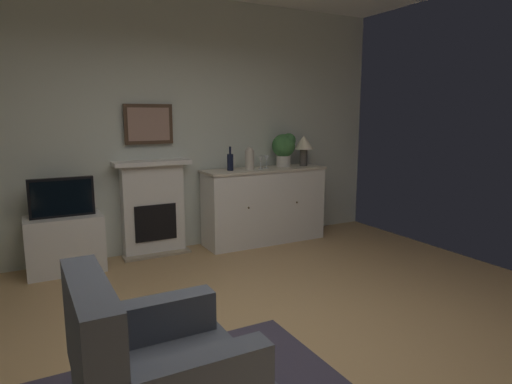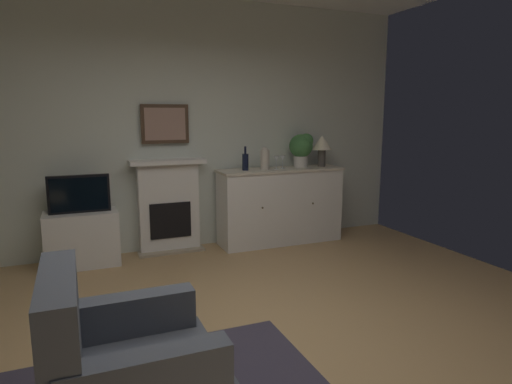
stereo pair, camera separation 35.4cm
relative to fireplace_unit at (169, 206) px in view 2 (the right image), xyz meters
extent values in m
cube|color=tan|center=(0.14, -2.56, -0.60)|extent=(6.01, 5.44, 0.10)
cube|color=silver|center=(0.14, 0.13, 0.93)|extent=(6.01, 0.06, 2.96)
cube|color=white|center=(0.00, 0.01, -0.02)|extent=(0.70, 0.18, 1.05)
cube|color=tan|center=(0.00, -0.09, -0.53)|extent=(0.77, 0.20, 0.03)
cube|color=black|center=(0.00, -0.09, -0.16)|extent=(0.48, 0.02, 0.42)
cube|color=white|center=(0.00, -0.02, 0.53)|extent=(0.87, 0.27, 0.05)
cube|color=#473323|center=(0.00, 0.05, 0.96)|extent=(0.55, 0.03, 0.45)
cube|color=#9E7A6B|center=(0.00, 0.03, 0.96)|extent=(0.47, 0.01, 0.37)
cube|color=white|center=(1.38, -0.18, -0.09)|extent=(1.56, 0.45, 0.92)
cube|color=beige|center=(1.38, -0.18, 0.39)|extent=(1.59, 0.48, 0.03)
sphere|color=brown|center=(1.04, -0.41, -0.03)|extent=(0.02, 0.02, 0.02)
sphere|color=brown|center=(1.72, -0.41, -0.03)|extent=(0.02, 0.02, 0.02)
cylinder|color=#4C4742|center=(1.97, -0.18, 0.51)|extent=(0.10, 0.10, 0.22)
cone|color=#EFE5C6|center=(1.97, -0.18, 0.71)|extent=(0.26, 0.26, 0.18)
cylinder|color=black|center=(0.91, -0.17, 0.50)|extent=(0.08, 0.08, 0.20)
cylinder|color=black|center=(0.91, -0.17, 0.65)|extent=(0.03, 0.03, 0.09)
cylinder|color=silver|center=(1.30, -0.22, 0.40)|extent=(0.06, 0.06, 0.00)
cylinder|color=silver|center=(1.30, -0.22, 0.45)|extent=(0.01, 0.01, 0.09)
cone|color=silver|center=(1.30, -0.22, 0.53)|extent=(0.07, 0.07, 0.07)
cylinder|color=silver|center=(1.41, -0.17, 0.40)|extent=(0.06, 0.06, 0.00)
cylinder|color=silver|center=(1.41, -0.17, 0.45)|extent=(0.01, 0.01, 0.09)
cone|color=silver|center=(1.41, -0.17, 0.53)|extent=(0.07, 0.07, 0.07)
cylinder|color=beige|center=(1.15, -0.23, 0.52)|extent=(0.11, 0.11, 0.24)
sphere|color=beige|center=(1.15, -0.23, 0.64)|extent=(0.08, 0.08, 0.08)
cube|color=white|center=(-0.97, -0.16, -0.25)|extent=(0.75, 0.42, 0.59)
cube|color=black|center=(-0.97, -0.18, 0.24)|extent=(0.62, 0.06, 0.40)
cube|color=black|center=(-0.97, -0.22, 0.24)|extent=(0.57, 0.01, 0.35)
cylinder|color=beige|center=(1.69, -0.13, 0.47)|extent=(0.18, 0.18, 0.14)
sphere|color=#3D753D|center=(1.69, -0.13, 0.67)|extent=(0.30, 0.30, 0.30)
sphere|color=#3D753D|center=(1.75, -0.16, 0.74)|extent=(0.18, 0.18, 0.18)
cube|color=#474C56|center=(-1.10, -3.07, 0.12)|extent=(0.16, 0.76, 0.50)
cube|color=#474C56|center=(-0.77, -3.39, -0.02)|extent=(0.72, 0.14, 0.22)
cube|color=#474C56|center=(-0.77, -2.75, -0.02)|extent=(0.72, 0.14, 0.22)
cylinder|color=#473323|center=(-0.43, -2.75, -0.50)|extent=(0.05, 0.05, 0.10)
camera|label=1|loc=(-1.31, -4.96, 1.07)|focal=30.86mm
camera|label=2|loc=(-0.99, -5.11, 1.07)|focal=30.86mm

